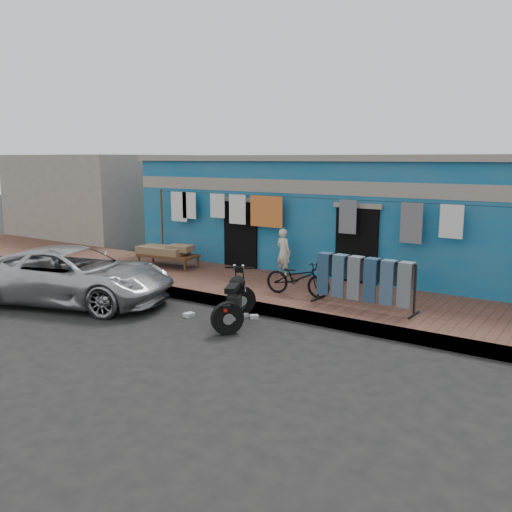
{
  "coord_description": "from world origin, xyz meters",
  "views": [
    {
      "loc": [
        6.6,
        -7.72,
        3.28
      ],
      "look_at": [
        0.0,
        2.0,
        1.15
      ],
      "focal_mm": 38.0,
      "sensor_mm": 36.0,
      "label": 1
    }
  ],
  "objects_px": {
    "motorcycle": "(235,298)",
    "jeans_rack": "(364,282)",
    "charpoy": "(168,256)",
    "bicycle": "(298,274)",
    "seated_person": "(283,252)",
    "car": "(73,275)"
  },
  "relations": [
    {
      "from": "car",
      "to": "seated_person",
      "type": "distance_m",
      "value": 5.2
    },
    {
      "from": "seated_person",
      "to": "charpoy",
      "type": "bearing_deg",
      "value": 27.06
    },
    {
      "from": "seated_person",
      "to": "motorcycle",
      "type": "xyz_separation_m",
      "value": [
        0.96,
        -3.44,
        -0.33
      ]
    },
    {
      "from": "jeans_rack",
      "to": "car",
      "type": "bearing_deg",
      "value": -157.01
    },
    {
      "from": "seated_person",
      "to": "bicycle",
      "type": "relative_size",
      "value": 0.81
    },
    {
      "from": "car",
      "to": "seated_person",
      "type": "relative_size",
      "value": 3.8
    },
    {
      "from": "jeans_rack",
      "to": "seated_person",
      "type": "bearing_deg",
      "value": 150.43
    },
    {
      "from": "seated_person",
      "to": "charpoy",
      "type": "xyz_separation_m",
      "value": [
        -3.33,
        -0.79,
        -0.32
      ]
    },
    {
      "from": "seated_person",
      "to": "charpoy",
      "type": "relative_size",
      "value": 0.66
    },
    {
      "from": "bicycle",
      "to": "charpoy",
      "type": "relative_size",
      "value": 0.81
    },
    {
      "from": "bicycle",
      "to": "jeans_rack",
      "type": "relative_size",
      "value": 0.67
    },
    {
      "from": "bicycle",
      "to": "motorcycle",
      "type": "height_order",
      "value": "bicycle"
    },
    {
      "from": "motorcycle",
      "to": "charpoy",
      "type": "xyz_separation_m",
      "value": [
        -4.28,
        2.65,
        0.01
      ]
    },
    {
      "from": "seated_person",
      "to": "jeans_rack",
      "type": "distance_m",
      "value": 3.39
    },
    {
      "from": "car",
      "to": "charpoy",
      "type": "bearing_deg",
      "value": -14.27
    },
    {
      "from": "seated_person",
      "to": "car",
      "type": "bearing_deg",
      "value": 67.82
    },
    {
      "from": "seated_person",
      "to": "jeans_rack",
      "type": "height_order",
      "value": "seated_person"
    },
    {
      "from": "jeans_rack",
      "to": "charpoy",
      "type": "bearing_deg",
      "value": 172.01
    },
    {
      "from": "charpoy",
      "to": "jeans_rack",
      "type": "bearing_deg",
      "value": -7.99
    },
    {
      "from": "bicycle",
      "to": "motorcycle",
      "type": "relative_size",
      "value": 0.86
    },
    {
      "from": "motorcycle",
      "to": "jeans_rack",
      "type": "relative_size",
      "value": 0.78
    },
    {
      "from": "jeans_rack",
      "to": "motorcycle",
      "type": "bearing_deg",
      "value": -138.29
    }
  ]
}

